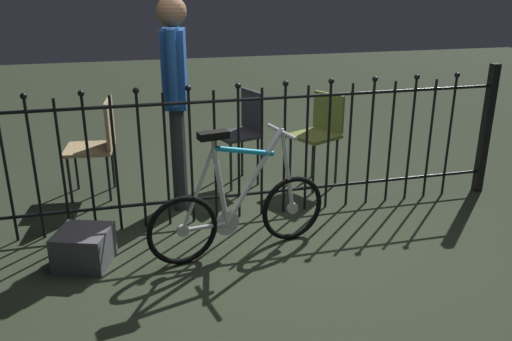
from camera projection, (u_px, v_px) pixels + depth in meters
name	position (u px, v px, depth m)	size (l,w,h in m)	color
ground_plane	(283.00, 248.00, 3.84)	(20.00, 20.00, 0.00)	#293222
iron_fence	(252.00, 148.00, 4.18)	(4.23, 0.07, 1.17)	black
bicycle	(240.00, 209.00, 3.69)	(1.33, 0.41, 0.91)	black
chair_charcoal	(243.00, 127.00, 4.92)	(0.46, 0.46, 0.88)	black
chair_tan	(98.00, 140.00, 4.62)	(0.46, 0.45, 0.87)	black
chair_olive	(320.00, 129.00, 4.89)	(0.51, 0.51, 0.86)	black
person_visitor	(175.00, 85.00, 4.21)	(0.24, 0.47, 1.73)	#2D2D33
display_crate	(84.00, 247.00, 3.59)	(0.34, 0.34, 0.25)	#4C4C51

